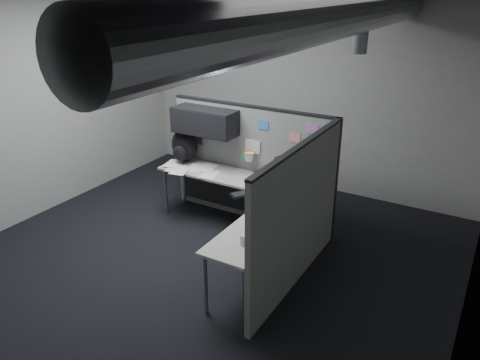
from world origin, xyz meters
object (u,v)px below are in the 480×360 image
Objects in this scene: desk at (244,197)px; monitor at (297,175)px; keyboard at (249,193)px; backpack at (184,146)px; phone at (258,229)px.

monitor reaches higher than desk.
keyboard is 1.47m from backpack.
desk is at bearing -9.21° from backpack.
desk is 0.74m from monitor.
backpack is (-1.82, 0.18, 0.00)m from monitor.
keyboard is at bearing 126.61° from phone.
monitor is 1.11m from phone.
backpack is (-1.21, 0.38, 0.35)m from desk.
backpack is at bearing 149.73° from keyboard.
backpack reaches higher than desk.
keyboard is 1.71× the size of phone.
monitor is at bearing 17.97° from desk.
backpack is (-1.35, 0.53, 0.22)m from keyboard.
phone is at bearing -105.74° from monitor.
desk is 0.25m from keyboard.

